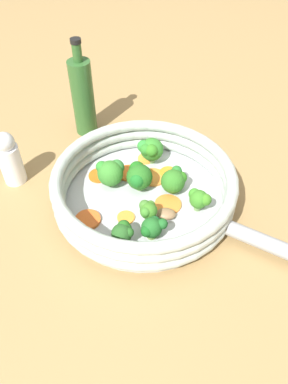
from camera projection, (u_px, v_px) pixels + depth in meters
ground_plane at (144, 202)px, 0.67m from camera, size 4.00×4.00×0.00m
skillet at (144, 200)px, 0.67m from camera, size 0.30×0.30×0.01m
skillet_rim_wall at (144, 186)px, 0.64m from camera, size 0.32×0.32×0.06m
skillet_rivet_left at (209, 240)px, 0.59m from camera, size 0.01×0.01×0.01m
skillet_rivet_right at (224, 213)px, 0.63m from camera, size 0.01×0.01×0.01m
carrot_slice_0 at (126, 217)px, 0.63m from camera, size 0.03×0.03×0.00m
carrot_slice_1 at (99, 175)px, 0.70m from camera, size 0.05×0.05×0.00m
carrot_slice_2 at (146, 159)px, 0.74m from camera, size 0.03×0.03×0.00m
carrot_slice_3 at (153, 177)px, 0.70m from camera, size 0.07×0.07×0.00m
carrot_slice_4 at (169, 173)px, 0.71m from camera, size 0.05×0.05×0.00m
carrot_slice_5 at (168, 204)px, 0.65m from camera, size 0.07×0.07×0.00m
carrot_slice_6 at (88, 220)px, 0.63m from camera, size 0.04×0.04×0.01m
carrot_slice_7 at (128, 173)px, 0.71m from camera, size 0.06×0.06×0.00m
broccoli_floret_0 at (123, 232)px, 0.58m from camera, size 0.03×0.04×0.04m
broccoli_floret_1 at (173, 179)px, 0.66m from camera, size 0.05×0.04×0.05m
broccoli_floret_2 at (148, 210)px, 0.61m from camera, size 0.03×0.03×0.04m
broccoli_floret_3 at (199, 199)px, 0.63m from camera, size 0.03×0.04×0.04m
broccoli_floret_4 at (150, 149)px, 0.71m from camera, size 0.05×0.05×0.05m
broccoli_floret_5 at (152, 228)px, 0.59m from camera, size 0.04×0.03×0.04m
broccoli_floret_6 at (111, 172)px, 0.67m from camera, size 0.05×0.05×0.05m
broccoli_floret_7 at (140, 176)px, 0.66m from camera, size 0.05×0.05×0.05m
mushroom_piece_0 at (166, 214)px, 0.63m from camera, size 0.04×0.04×0.01m
salt_shaker at (9, 158)px, 0.68m from camera, size 0.04×0.04×0.11m
oil_bottle at (83, 96)px, 0.76m from camera, size 0.05×0.05×0.20m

